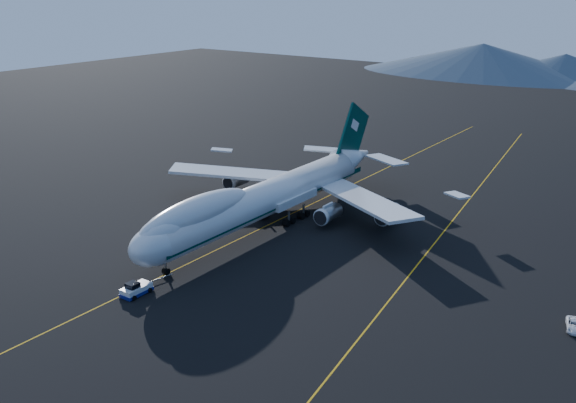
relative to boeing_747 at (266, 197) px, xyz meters
The scene contains 6 objects.
ground 5.81m from the boeing_747, 90.00° to the right, with size 500.00×500.00×0.00m, color black.
taxiway_line_main 5.80m from the boeing_747, 90.00° to the right, with size 0.25×220.00×0.01m, color #D2960C.
taxiway_line_side 32.14m from the boeing_747, 18.38° to the left, with size 0.25×200.00×0.01m, color #D2960C.
boeing_747 is the anchor object (origin of this frame).
pushback_tug 34.46m from the boeing_747, 87.56° to the right, with size 2.83×4.85×2.10m.
service_van 58.17m from the boeing_747, ahead, with size 2.14×4.64×1.29m, color white.
Camera 1 is at (70.53, -91.23, 44.54)m, focal length 40.00 mm.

